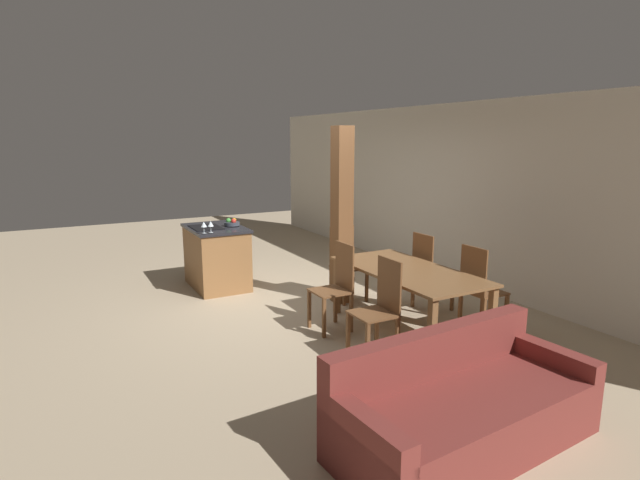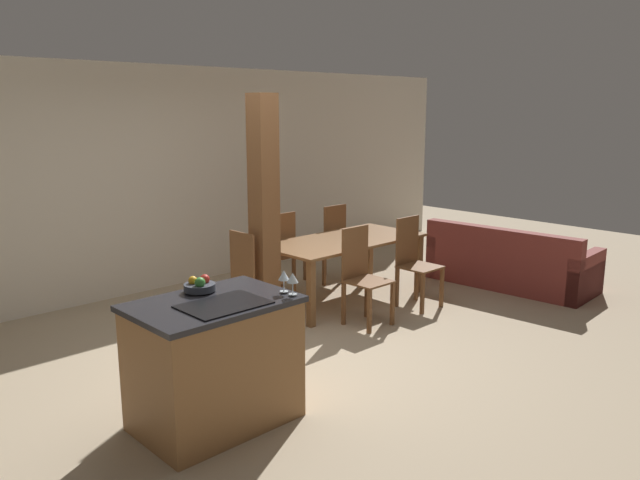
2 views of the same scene
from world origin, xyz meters
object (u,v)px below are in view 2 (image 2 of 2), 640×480
wine_glass_near (293,278)px  dining_chair_near_right (414,261)px  fruit_bowl (200,285)px  dining_table (344,247)px  wine_glass_middle (284,276)px  dining_chair_head_end (252,278)px  kitchen_island (214,362)px  dining_chair_near_left (363,275)px  dining_chair_far_left (277,253)px  dining_chair_far_right (329,242)px  couch (510,265)px  timber_post (264,215)px

wine_glass_near → dining_chair_near_right: 2.91m
fruit_bowl → dining_table: (2.68, 1.15, -0.32)m
wine_glass_middle → dining_chair_head_end: size_ratio=0.16×
kitchen_island → dining_table: kitchen_island is taller
dining_chair_near_left → dining_chair_far_left: 1.37m
dining_chair_near_left → kitchen_island: bearing=-163.0°
dining_chair_near_left → dining_chair_far_right: size_ratio=1.00×
fruit_bowl → dining_chair_far_left: (2.25, 1.84, -0.44)m
kitchen_island → dining_chair_far_right: 3.78m
wine_glass_near → dining_table: bearing=36.7°
couch → fruit_bowl: bearing=87.9°
kitchen_island → fruit_bowl: fruit_bowl is taller
kitchen_island → dining_chair_far_right: dining_chair_far_right is taller
wine_glass_middle → dining_chair_near_left: 2.11m
dining_chair_far_right → wine_glass_near: bearing=41.4°
kitchen_island → dining_chair_head_end: bearing=44.8°
dining_chair_near_right → dining_chair_far_left: size_ratio=1.00×
wine_glass_middle → fruit_bowl: bearing=133.5°
kitchen_island → dining_chair_near_left: dining_chair_near_left is taller
fruit_bowl → couch: bearing=1.6°
dining_chair_near_right → dining_chair_far_left: same height
couch → timber_post: timber_post is taller
kitchen_island → dining_chair_near_left: 2.41m
wine_glass_middle → dining_chair_near_right: wine_glass_middle is taller
dining_chair_far_left → couch: size_ratio=0.49×
dining_table → couch: bearing=-27.8°
dining_chair_near_left → dining_chair_near_right: size_ratio=1.00×
dining_chair_near_left → dining_chair_near_right: same height
dining_chair_far_right → dining_chair_head_end: 1.89m
dining_table → couch: couch is taller
couch → kitchen_island: bearing=90.7°
wine_glass_near → dining_chair_near_left: wine_glass_near is taller
kitchen_island → fruit_bowl: bearing=76.6°
wine_glass_near → wine_glass_middle: bearing=90.0°
wine_glass_middle → wine_glass_near: bearing=-90.0°
wine_glass_middle → couch: wine_glass_middle is taller
kitchen_island → wine_glass_near: bearing=-32.3°
dining_chair_far_right → dining_chair_near_left: bearing=57.9°
fruit_bowl → dining_chair_far_right: (3.10, 1.84, -0.44)m
dining_chair_far_right → dining_chair_head_end: same height
dining_chair_head_end → timber_post: 0.66m
wine_glass_near → fruit_bowl: bearing=128.0°
dining_table → couch: size_ratio=0.94×
dining_table → dining_chair_head_end: 1.34m
kitchen_island → dining_chair_head_end: size_ratio=1.10×
dining_chair_far_left → timber_post: (-0.82, -0.80, 0.65)m
dining_chair_far_left → timber_post: bearing=44.3°
wine_glass_near → dining_chair_far_left: 3.04m
wine_glass_middle → dining_chair_far_left: 2.96m
fruit_bowl → dining_chair_head_end: (1.34, 1.15, -0.44)m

